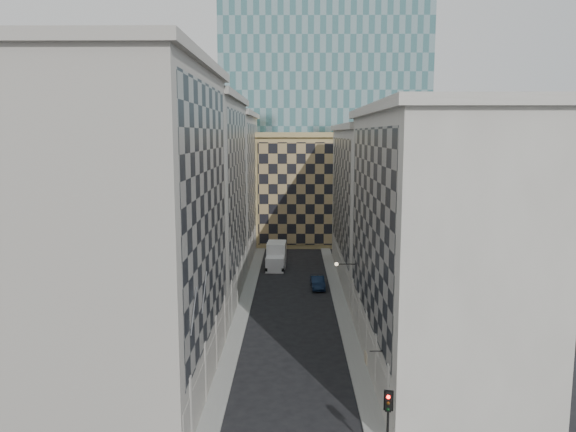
{
  "coord_description": "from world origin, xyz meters",
  "views": [
    {
      "loc": [
        0.08,
        -28.39,
        18.49
      ],
      "look_at": [
        -0.33,
        13.46,
        12.38
      ],
      "focal_mm": 35.0,
      "sensor_mm": 36.0,
      "label": 1
    }
  ],
  "objects": [
    {
      "name": "bldg_right_b",
      "position": [
        10.89,
        42.0,
        9.85
      ],
      "size": [
        10.8,
        28.8,
        19.7
      ],
      "color": "#B1ADA3",
      "rests_on": "ground"
    },
    {
      "name": "shop_sign",
      "position": [
        4.95,
        7.14,
        3.83
      ],
      "size": [
        1.21,
        0.79,
        0.88
      ],
      "rotation": [
        0.0,
        0.0,
        0.05
      ],
      "color": "black",
      "rests_on": "ground"
    },
    {
      "name": "dark_car",
      "position": [
        3.01,
        37.56,
        0.74
      ],
      "size": [
        1.76,
        4.56,
        1.48
      ],
      "primitive_type": "imported",
      "rotation": [
        0.0,
        0.0,
        0.04
      ],
      "color": "#0E1B33",
      "rests_on": "ground"
    },
    {
      "name": "sidewalk_west",
      "position": [
        -5.25,
        30.0,
        0.07
      ],
      "size": [
        1.5,
        100.0,
        0.15
      ],
      "primitive_type": "cube",
      "color": "gray",
      "rests_on": "ground"
    },
    {
      "name": "bracket_lamp",
      "position": [
        4.38,
        24.0,
        6.2
      ],
      "size": [
        1.98,
        0.36,
        0.36
      ],
      "color": "black",
      "rests_on": "ground"
    },
    {
      "name": "bldg_right_a",
      "position": [
        10.88,
        15.0,
        10.32
      ],
      "size": [
        10.8,
        26.8,
        20.7
      ],
      "color": "#B1ADA3",
      "rests_on": "ground"
    },
    {
      "name": "tan_block",
      "position": [
        2.0,
        67.9,
        9.44
      ],
      "size": [
        16.8,
        14.8,
        18.8
      ],
      "color": "#A08B54",
      "rests_on": "ground"
    },
    {
      "name": "sidewalk_east",
      "position": [
        5.25,
        30.0,
        0.07
      ],
      "size": [
        1.5,
        100.0,
        0.15
      ],
      "primitive_type": "cube",
      "color": "gray",
      "rests_on": "ground"
    },
    {
      "name": "bldg_left_c",
      "position": [
        -10.88,
        55.0,
        10.83
      ],
      "size": [
        10.8,
        22.8,
        21.7
      ],
      "color": "#A69F95",
      "rests_on": "ground"
    },
    {
      "name": "bldg_left_a",
      "position": [
        -10.88,
        11.0,
        11.82
      ],
      "size": [
        10.8,
        22.8,
        23.7
      ],
      "color": "#A69F95",
      "rests_on": "ground"
    },
    {
      "name": "box_truck",
      "position": [
        -2.33,
        48.19,
        1.51
      ],
      "size": [
        2.82,
        6.43,
        3.47
      ],
      "rotation": [
        0.0,
        0.0,
        -0.04
      ],
      "color": "white",
      "rests_on": "ground"
    },
    {
      "name": "bldg_left_b",
      "position": [
        -10.88,
        33.0,
        11.32
      ],
      "size": [
        10.8,
        22.8,
        22.7
      ],
      "color": "gray",
      "rests_on": "ground"
    },
    {
      "name": "church_tower",
      "position": [
        0.0,
        82.0,
        26.95
      ],
      "size": [
        7.2,
        7.2,
        51.5
      ],
      "color": "#2E2824",
      "rests_on": "ground"
    },
    {
      "name": "traffic_light",
      "position": [
        5.35,
        0.89,
        3.21
      ],
      "size": [
        0.53,
        0.5,
        4.28
      ],
      "rotation": [
        0.0,
        0.0,
        -0.23
      ],
      "color": "black",
      "rests_on": "sidewalk_east"
    },
    {
      "name": "flagpoles_left",
      "position": [
        -5.9,
        6.0,
        8.0
      ],
      "size": [
        0.1,
        6.33,
        2.33
      ],
      "color": "gray",
      "rests_on": "ground"
    }
  ]
}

